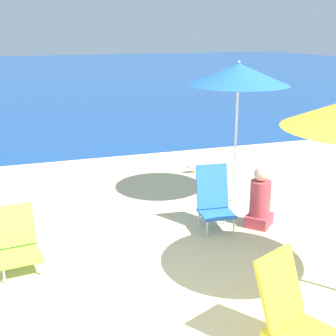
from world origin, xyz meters
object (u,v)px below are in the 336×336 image
Objects in this scene: beach_chair_yellow at (289,308)px; beach_chair_blue at (214,198)px; beach_chair_lime at (16,241)px; person_seated_near at (260,201)px; beach_umbrella_blue at (239,74)px; seagull at (194,166)px.

beach_chair_blue is at bearing 55.84° from beach_chair_yellow.
person_seated_near is (3.19, 0.11, 0.05)m from beach_chair_lime.
beach_chair_lime is 2.58m from beach_chair_blue.
beach_chair_yellow is 0.97× the size of beach_chair_blue.
beach_chair_lime is at bearing -161.85° from beach_umbrella_blue.
beach_chair_lime is 0.79× the size of beach_chair_blue.
beach_chair_lime is 2.52× the size of seagull.
beach_chair_blue is (-0.71, -0.81, -1.55)m from beach_umbrella_blue.
seagull is at bearing 136.35° from person_seated_near.
beach_umbrella_blue is at bearing 46.76° from beach_chair_yellow.
beach_umbrella_blue is 3.83m from beach_chair_lime.
beach_chair_yellow is (-1.16, -3.34, -1.58)m from beach_umbrella_blue.
beach_chair_blue is (2.57, 0.26, 0.12)m from beach_chair_lime.
beach_chair_yellow is at bearing -53.50° from beach_chair_lime.
person_seated_near is at bearing -91.33° from seagull.
beach_chair_blue reaches higher than beach_chair_lime.
seagull is (0.06, 2.56, -0.22)m from person_seated_near.
beach_chair_lime is 4.22m from seagull.
beach_chair_blue is at bearing -131.18° from beach_umbrella_blue.
beach_umbrella_blue is 2.55× the size of person_seated_near.
beach_chair_blue is at bearing -105.80° from seagull.
beach_chair_blue is 2.53m from seagull.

